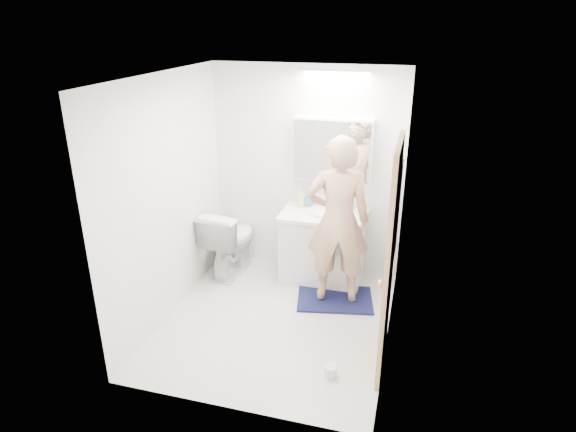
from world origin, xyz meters
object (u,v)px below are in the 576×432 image
(soap_bottle_a, at_px, (301,198))
(soap_bottle_b, at_px, (308,199))
(toilet_paper_roll, at_px, (330,371))
(medicine_cabinet, at_px, (332,150))
(toothbrush_cup, at_px, (344,207))
(toilet, at_px, (230,240))
(vanity_cabinet, at_px, (323,248))
(person, at_px, (338,221))

(soap_bottle_a, height_order, soap_bottle_b, soap_bottle_a)
(soap_bottle_a, bearing_deg, toilet_paper_roll, -68.25)
(soap_bottle_b, bearing_deg, toilet_paper_roll, -70.70)
(medicine_cabinet, relative_size, toothbrush_cup, 8.97)
(medicine_cabinet, distance_m, soap_bottle_b, 0.65)
(toothbrush_cup, bearing_deg, toilet, -167.92)
(vanity_cabinet, xyz_separation_m, toilet_paper_roll, (0.42, -1.64, -0.34))
(toilet, bearing_deg, vanity_cabinet, -169.02)
(medicine_cabinet, relative_size, toilet_paper_roll, 8.00)
(vanity_cabinet, height_order, toilet_paper_roll, vanity_cabinet)
(person, bearing_deg, medicine_cabinet, -83.70)
(soap_bottle_b, height_order, toilet_paper_roll, soap_bottle_b)
(soap_bottle_a, bearing_deg, toilet, -161.45)
(medicine_cabinet, xyz_separation_m, toilet_paper_roll, (0.38, -1.85, -1.45))
(vanity_cabinet, relative_size, toothbrush_cup, 9.18)
(toilet, height_order, soap_bottle_a, soap_bottle_a)
(medicine_cabinet, bearing_deg, toilet_paper_roll, -78.35)
(soap_bottle_a, distance_m, toothbrush_cup, 0.50)
(vanity_cabinet, distance_m, toilet, 1.09)
(vanity_cabinet, relative_size, person, 0.51)
(toilet, bearing_deg, person, 171.49)
(toothbrush_cup, xyz_separation_m, toilet_paper_roll, (0.22, -1.80, -0.82))
(medicine_cabinet, relative_size, soap_bottle_b, 5.33)
(medicine_cabinet, height_order, person, medicine_cabinet)
(person, distance_m, toothbrush_cup, 0.60)
(toothbrush_cup, bearing_deg, vanity_cabinet, -141.15)
(soap_bottle_a, distance_m, soap_bottle_b, 0.09)
(medicine_cabinet, relative_size, person, 0.50)
(person, bearing_deg, toilet_paper_roll, 87.63)
(toilet, xyz_separation_m, toothbrush_cup, (1.29, 0.28, 0.46))
(soap_bottle_a, bearing_deg, toothbrush_cup, 1.16)
(soap_bottle_a, xyz_separation_m, toothbrush_cup, (0.50, 0.01, -0.06))
(toilet, bearing_deg, toothbrush_cup, -162.99)
(soap_bottle_b, bearing_deg, vanity_cabinet, -39.23)
(toilet, relative_size, person, 0.46)
(vanity_cabinet, relative_size, soap_bottle_b, 5.45)
(vanity_cabinet, distance_m, soap_bottle_b, 0.59)
(person, relative_size, soap_bottle_b, 10.74)
(person, xyz_separation_m, soap_bottle_b, (-0.45, 0.61, -0.03))
(toilet, relative_size, toothbrush_cup, 8.37)
(toilet, xyz_separation_m, toilet_paper_roll, (1.50, -1.52, -0.36))
(toothbrush_cup, bearing_deg, toilet_paper_roll, -83.11)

